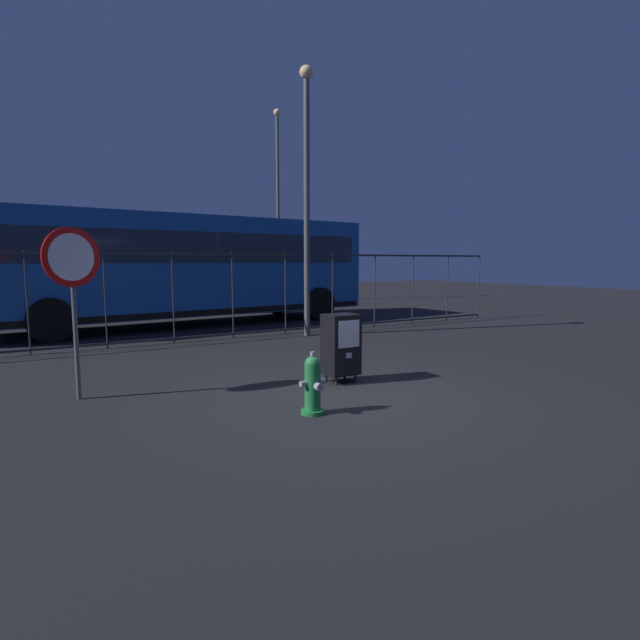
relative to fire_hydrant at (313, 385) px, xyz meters
name	(u,v)px	position (x,y,z in m)	size (l,w,h in m)	color
ground_plane	(348,398)	(0.76, 0.37, -0.35)	(60.00, 60.00, 0.00)	black
fire_hydrant	(313,385)	(0.00, 0.00, 0.00)	(0.33, 0.31, 0.75)	#1E7238
newspaper_box_primary	(341,344)	(1.17, 1.16, 0.22)	(0.48, 0.42, 1.02)	black
stop_sign	(73,277)	(-2.28, 2.14, 1.25)	(0.71, 0.31, 2.23)	#4C4F54
fence_barrier	(204,296)	(0.76, 6.09, 0.67)	(18.03, 0.04, 2.00)	#2D2D33
bus_near	(187,264)	(1.31, 9.09, 1.36)	(10.68, 3.49, 3.00)	#19519E
bus_far	(47,264)	(-1.88, 13.45, 1.36)	(10.72, 3.73, 3.00)	beige
street_light_near_left	(307,181)	(3.14, 5.56, 3.33)	(0.32, 0.32, 6.26)	#4C4F54
street_light_near_right	(278,193)	(7.45, 15.56, 4.42)	(0.32, 0.32, 8.38)	#4C4F54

